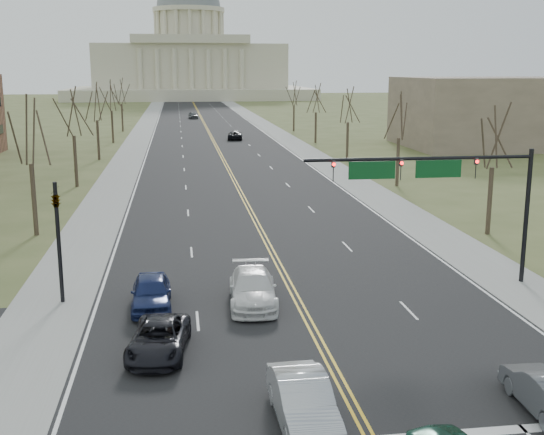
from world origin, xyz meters
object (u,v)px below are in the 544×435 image
object	(u,v)px
signal_left	(58,229)
car_sb_outer_lead	(159,339)
car_far_sb	(193,115)
signal_mast	(437,178)
car_sb_inner_lead	(303,402)
car_sb_inner_second	(253,288)
car_sb_outer_second	(151,292)
car_far_nb	(235,135)

from	to	relation	value
signal_left	car_sb_outer_lead	bearing A→B (deg)	-55.21
car_far_sb	signal_mast	bearing A→B (deg)	-93.44
signal_mast	car_sb_inner_lead	world-z (taller)	signal_mast
car_sb_outer_lead	car_sb_inner_second	world-z (taller)	car_sb_inner_second
signal_mast	car_sb_outer_lead	distance (m)	16.53
signal_left	car_sb_outer_second	world-z (taller)	signal_left
car_sb_outer_lead	signal_mast	bearing A→B (deg)	33.57
signal_left	car_sb_outer_second	bearing A→B (deg)	-18.74
car_sb_inner_second	car_sb_outer_second	world-z (taller)	car_sb_inner_second
car_far_sb	car_sb_inner_second	bearing A→B (deg)	-97.87
car_sb_inner_second	car_far_nb	distance (m)	78.84
car_sb_outer_second	car_far_nb	world-z (taller)	car_sb_outer_second
car_sb_outer_second	car_far_sb	size ratio (longest dim) A/B	1.04
car_sb_inner_lead	car_sb_outer_second	world-z (taller)	car_sb_inner_lead
car_sb_inner_lead	car_sb_outer_lead	bearing A→B (deg)	125.60
signal_left	car_sb_inner_lead	distance (m)	16.61
car_sb_inner_lead	car_sb_inner_second	bearing A→B (deg)	90.17
car_far_nb	signal_mast	bearing A→B (deg)	98.29
signal_left	car_sb_inner_second	size ratio (longest dim) A/B	1.09
car_sb_outer_second	car_far_nb	size ratio (longest dim) A/B	0.93
signal_mast	car_far_nb	xyz separation A→B (m)	(-3.87, 77.05, -5.05)
car_sb_outer_lead	car_sb_outer_second	size ratio (longest dim) A/B	1.02
signal_mast	car_far_sb	xyz separation A→B (m)	(-9.38, 125.21, -4.99)
signal_mast	car_far_nb	bearing A→B (deg)	92.88
car_sb_outer_second	car_sb_inner_second	bearing A→B (deg)	-2.12
signal_mast	car_sb_inner_second	bearing A→B (deg)	-170.79
car_sb_outer_second	car_far_sb	distance (m)	126.80
signal_mast	car_far_sb	distance (m)	125.66
signal_left	car_sb_outer_second	xyz separation A→B (m)	(4.38, -1.49, -2.91)
signal_mast	car_sb_outer_second	bearing A→B (deg)	-174.18
car_sb_outer_lead	car_sb_outer_second	xyz separation A→B (m)	(-0.47, 5.50, 0.13)
car_sb_inner_lead	car_sb_inner_second	distance (m)	11.68
car_sb_outer_lead	car_far_sb	world-z (taller)	car_far_sb
car_sb_outer_second	signal_left	bearing A→B (deg)	160.19
car_sb_inner_lead	car_far_nb	distance (m)	90.46
car_sb_outer_second	car_far_sb	bearing A→B (deg)	86.58
car_sb_outer_lead	car_far_nb	size ratio (longest dim) A/B	0.95
signal_mast	car_far_nb	size ratio (longest dim) A/B	2.42
signal_mast	car_sb_outer_lead	world-z (taller)	signal_mast
car_sb_outer_lead	car_sb_outer_second	bearing A→B (deg)	102.14
signal_left	car_sb_outer_lead	xyz separation A→B (m)	(4.85, -6.99, -3.04)
signal_left	car_far_nb	bearing A→B (deg)	78.93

